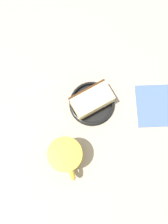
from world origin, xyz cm
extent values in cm
cube|color=tan|center=(0.00, 0.00, -1.90)|extent=(122.12, 122.12, 3.81)
cylinder|color=black|center=(-2.24, 0.74, 0.48)|extent=(13.21, 13.21, 0.96)
torus|color=black|center=(-2.24, 0.74, 1.32)|extent=(12.88, 12.88, 0.73)
cube|color=#472814|center=(-2.24, 0.74, 1.26)|extent=(12.54, 9.61, 0.60)
cube|color=beige|center=(-2.24, 0.74, 3.65)|extent=(12.54, 9.61, 4.18)
cube|color=#472814|center=(-1.01, -2.13, 3.65)|extent=(10.56, 4.98, 4.18)
cylinder|color=gold|center=(6.29, 14.71, 4.48)|extent=(8.61, 8.61, 8.96)
cylinder|color=yellow|center=(6.29, 14.71, 5.70)|extent=(8.79, 8.79, 2.01)
cylinder|color=brown|center=(6.29, 14.71, 7.16)|extent=(7.58, 7.58, 0.40)
torus|color=gold|center=(5.34, 18.90, 4.48)|extent=(2.18, 5.15, 5.03)
ellipsoid|color=silver|center=(18.71, -4.59, 0.40)|extent=(3.43, 2.73, 0.80)
cylinder|color=silver|center=(12.69, -6.27, 0.25)|extent=(9.28, 3.04, 0.50)
cube|color=slate|center=(-21.26, 3.27, 0.30)|extent=(13.04, 13.41, 0.60)
camera|label=1|loc=(1.88, 17.44, 65.83)|focal=37.20mm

